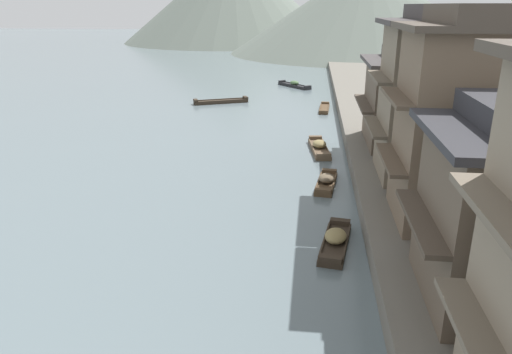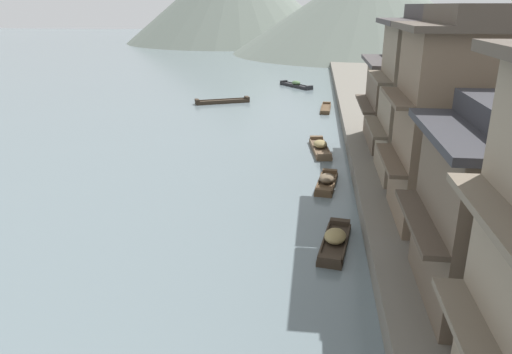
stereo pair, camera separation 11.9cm
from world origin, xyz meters
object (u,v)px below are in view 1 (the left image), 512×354
boat_moored_second (319,147)px  boat_moored_far (326,181)px  boat_midriver_drifting (294,85)px  house_waterfront_tall (457,120)px  boat_midriver_upstream (335,241)px  house_waterfront_narrow (434,96)px  boat_moored_nearest (221,101)px  house_waterfront_far (408,98)px  boat_moored_third (324,108)px

boat_moored_second → boat_moored_far: 6.80m
boat_moored_far → boat_midriver_drifting: boat_midriver_drifting is taller
boat_moored_second → house_waterfront_tall: size_ratio=0.55×
boat_midriver_upstream → house_waterfront_narrow: 10.01m
boat_moored_nearest → boat_midriver_upstream: boat_midriver_upstream is taller
house_waterfront_tall → house_waterfront_narrow: 5.70m
boat_moored_second → boat_midriver_upstream: (0.56, -14.00, 0.00)m
house_waterfront_narrow → house_waterfront_far: bearing=90.4°
house_waterfront_tall → boat_moored_far: bearing=130.2°
boat_moored_far → house_waterfront_far: bearing=50.8°
boat_midriver_upstream → boat_midriver_drifting: bearing=94.7°
boat_moored_third → house_waterfront_tall: 27.51m
boat_moored_third → house_waterfront_tall: house_waterfront_tall is taller
boat_moored_nearest → boat_midriver_upstream: (10.51, -30.26, 0.10)m
boat_moored_nearest → boat_midriver_drifting: bearing=57.7°
boat_moored_third → boat_midriver_upstream: bearing=-90.1°
boat_midriver_drifting → house_waterfront_tall: 41.13m
boat_midriver_upstream → house_waterfront_narrow: house_waterfront_narrow is taller
house_waterfront_far → boat_moored_third: bearing=108.8°
house_waterfront_far → house_waterfront_narrow: bearing=-89.6°
boat_midriver_upstream → house_waterfront_tall: bearing=17.5°
boat_moored_far → boat_moored_second: bearing=92.9°
boat_moored_far → boat_moored_third: bearing=89.3°
boat_moored_nearest → house_waterfront_narrow: 28.30m
boat_moored_second → boat_midriver_upstream: boat_moored_second is taller
boat_midriver_upstream → house_waterfront_far: size_ratio=0.55×
boat_moored_far → house_waterfront_far: (5.19, 6.36, 3.61)m
boat_moored_second → house_waterfront_far: (5.53, -0.44, 3.59)m
boat_moored_far → house_waterfront_far: house_waterfront_far is taller
boat_moored_second → boat_moored_third: 14.11m
boat_moored_nearest → boat_moored_far: size_ratio=1.49×
boat_midriver_upstream → house_waterfront_narrow: bearing=54.9°
boat_midriver_drifting → boat_moored_nearest: bearing=-122.3°
house_waterfront_narrow → boat_midriver_upstream: bearing=-125.1°
boat_moored_third → house_waterfront_far: size_ratio=0.65×
boat_moored_nearest → house_waterfront_far: (15.48, -16.70, 3.69)m
boat_midriver_upstream → house_waterfront_far: bearing=69.9°
boat_moored_far → house_waterfront_far: 8.97m
boat_moored_second → house_waterfront_narrow: (5.58, -6.86, 4.91)m
house_waterfront_tall → house_waterfront_far: 12.19m
boat_moored_second → boat_midriver_upstream: 14.01m
boat_moored_far → boat_midriver_upstream: bearing=-88.2°
boat_moored_third → boat_moored_far: (-0.26, -20.89, 0.13)m
boat_midriver_upstream → house_waterfront_tall: (4.63, 1.46, 4.91)m
boat_moored_second → boat_midriver_drifting: (-2.85, 27.49, -0.02)m
boat_moored_third → house_waterfront_tall: (4.60, -26.64, 5.06)m
boat_moored_third → boat_midriver_drifting: bearing=104.4°
boat_moored_nearest → boat_moored_second: 19.06m
boat_midriver_drifting → house_waterfront_narrow: 35.71m
boat_moored_third → house_waterfront_narrow: bearing=-76.6°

